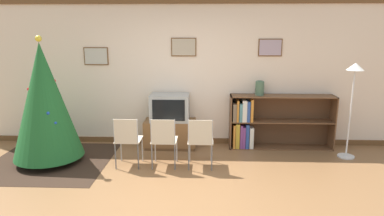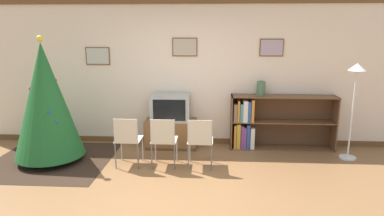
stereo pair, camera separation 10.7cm
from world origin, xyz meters
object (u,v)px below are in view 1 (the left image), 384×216
folding_chair_left (127,139)px  vase (260,88)px  christmas_tree (45,101)px  folding_chair_center (164,139)px  television (170,108)px  bookshelf (262,123)px  folding_chair_right (200,140)px  standing_lamp (353,86)px  tv_console (170,134)px

folding_chair_left → vase: 2.53m
christmas_tree → folding_chair_center: size_ratio=2.52×
christmas_tree → folding_chair_center: christmas_tree is taller
christmas_tree → television: bearing=22.6°
television → bookshelf: television is taller
folding_chair_center → vase: 2.05m
folding_chair_left → folding_chair_right: same height
christmas_tree → bookshelf: christmas_tree is taller
christmas_tree → folding_chair_left: 1.47m
christmas_tree → folding_chair_left: (1.35, -0.16, -0.56)m
vase → standing_lamp: size_ratio=0.16×
tv_console → folding_chair_right: bearing=-59.2°
folding_chair_right → bookshelf: bookshelf is taller
television → folding_chair_right: bearing=-59.2°
christmas_tree → television: christmas_tree is taller
standing_lamp → television: bearing=172.9°
vase → standing_lamp: 1.54m
television → bookshelf: 1.73m
folding_chair_left → folding_chair_center: 0.58m
television → folding_chair_center: television is taller
folding_chair_center → vase: vase is taller
tv_console → folding_chair_center: bearing=-90.0°
christmas_tree → bookshelf: 3.78m
vase → folding_chair_right: bearing=-134.9°
folding_chair_center → standing_lamp: (3.09, 0.58, 0.78)m
folding_chair_center → christmas_tree: bearing=175.1°
folding_chair_right → folding_chair_left: bearing=180.0°
vase → standing_lamp: bearing=-18.1°
christmas_tree → folding_chair_right: size_ratio=2.52×
christmas_tree → standing_lamp: bearing=4.7°
tv_console → folding_chair_left: folding_chair_left is taller
tv_console → vase: vase is taller
bookshelf → folding_chair_left: bearing=-155.6°
vase → television: bearing=-176.8°
folding_chair_left → folding_chair_right: bearing=0.0°
folding_chair_right → vase: bearing=45.1°
tv_console → standing_lamp: 3.27m
christmas_tree → television: 2.11m
tv_console → folding_chair_right: 1.15m
folding_chair_center → folding_chair_right: same height
christmas_tree → bookshelf: (3.64, 0.87, -0.56)m
television → bookshelf: size_ratio=0.37×
tv_console → folding_chair_right: folding_chair_right is taller
tv_console → folding_chair_left: (-0.58, -0.97, 0.21)m
christmas_tree → vase: size_ratio=7.82×
folding_chair_left → bookshelf: bookshelf is taller
television → vase: bearing=3.2°
television → folding_chair_right: television is taller
television → standing_lamp: standing_lamp is taller
tv_console → folding_chair_center: 0.99m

